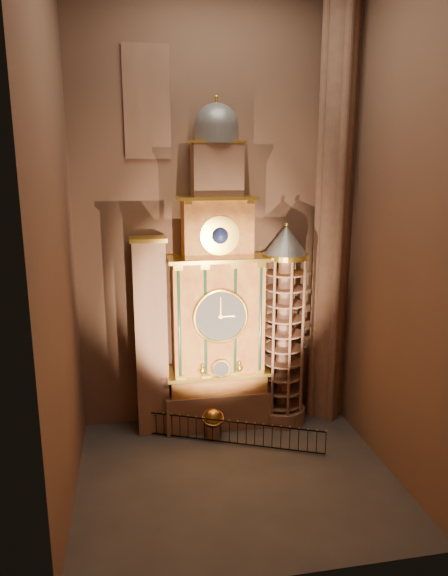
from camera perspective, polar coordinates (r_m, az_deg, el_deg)
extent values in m
plane|color=#383330|center=(24.52, 1.37, -20.13)|extent=(14.00, 14.00, 0.00)
plane|color=brown|center=(26.48, -1.18, 7.86)|extent=(22.00, 0.00, 22.00)
plane|color=brown|center=(20.36, -18.21, 5.57)|extent=(0.00, 22.00, 22.00)
plane|color=brown|center=(23.11, 18.89, 6.36)|extent=(0.00, 22.00, 22.00)
cube|color=#8C634C|center=(28.29, -0.74, -12.94)|extent=(5.60, 2.20, 2.00)
cube|color=maroon|center=(27.66, -0.75, -10.16)|extent=(5.00, 2.00, 1.00)
cube|color=yellow|center=(27.40, -0.74, -9.14)|extent=(5.40, 2.30, 0.18)
cube|color=maroon|center=(26.46, -0.78, -3.18)|extent=(4.60, 2.00, 6.00)
cylinder|color=black|center=(25.39, -5.02, -3.95)|extent=(0.32, 0.32, 5.60)
cylinder|color=black|center=(25.54, -2.11, -3.81)|extent=(0.32, 0.32, 5.60)
cylinder|color=black|center=(25.79, 1.19, -3.63)|extent=(0.32, 0.32, 5.60)
cylinder|color=black|center=(26.07, 4.00, -3.47)|extent=(0.32, 0.32, 5.60)
cube|color=yellow|center=(25.72, -0.78, 3.31)|extent=(5.00, 2.25, 0.18)
cylinder|color=#2D3033|center=(25.43, -0.39, -3.17)|extent=(2.60, 0.12, 2.60)
torus|color=yellow|center=(25.38, -0.37, -3.20)|extent=(2.80, 0.16, 2.80)
cylinder|color=yellow|center=(26.18, -0.33, -8.94)|extent=(0.90, 0.10, 0.90)
sphere|color=yellow|center=(26.11, -2.42, -9.14)|extent=(0.36, 0.36, 0.36)
sphere|color=yellow|center=(26.42, 1.71, -8.85)|extent=(0.36, 0.36, 0.36)
cube|color=maroon|center=(25.56, -0.81, 6.54)|extent=(3.40, 1.80, 3.00)
sphere|color=#0C113D|center=(24.69, -0.45, 5.83)|extent=(0.80, 0.80, 0.80)
cube|color=yellow|center=(25.37, -0.80, 10.00)|extent=(3.80, 2.00, 0.15)
cube|color=#8C634C|center=(25.38, -0.83, 12.83)|extent=(2.40, 1.60, 2.60)
sphere|color=slate|center=(25.45, -0.85, 17.56)|extent=(2.10, 2.10, 2.10)
cylinder|color=yellow|center=(25.54, -0.85, 19.57)|extent=(0.14, 0.14, 0.80)
cube|color=#8C634C|center=(26.44, -8.09, -5.61)|extent=(1.60, 1.40, 10.00)
cube|color=yellow|center=(26.76, -7.91, -9.96)|extent=(1.35, 0.10, 2.10)
cube|color=#471D12|center=(26.70, -7.90, -10.01)|extent=(1.05, 0.04, 1.75)
cube|color=yellow|center=(25.85, -8.09, -4.65)|extent=(1.35, 0.10, 2.10)
cube|color=#471D12|center=(25.79, -8.08, -4.69)|extent=(1.05, 0.04, 1.75)
cube|color=yellow|center=(25.18, -8.28, 0.99)|extent=(1.35, 0.10, 2.10)
cube|color=#471D12|center=(25.12, -8.27, 0.96)|extent=(1.05, 0.04, 1.75)
cube|color=yellow|center=(25.26, -8.46, 5.40)|extent=(1.80, 1.60, 0.20)
cylinder|color=#8C634C|center=(29.03, 6.39, -13.63)|extent=(2.50, 2.50, 0.80)
cylinder|color=#8C634C|center=(27.30, 6.63, -5.18)|extent=(0.70, 0.70, 8.20)
cylinder|color=yellow|center=(26.28, 6.87, 3.55)|extent=(2.40, 2.40, 0.25)
cone|color=slate|center=(26.16, 6.92, 5.27)|extent=(2.30, 2.30, 1.50)
sphere|color=yellow|center=(26.06, 6.97, 7.01)|extent=(0.20, 0.20, 0.20)
cylinder|color=#8C634C|center=(27.20, 12.08, 7.71)|extent=(1.60, 1.60, 22.00)
cylinder|color=#8C634C|center=(27.51, 13.63, 7.70)|extent=(0.44, 0.44, 22.00)
cylinder|color=#8C634C|center=(26.90, 10.49, 7.73)|extent=(0.44, 0.44, 22.00)
cylinder|color=#8C634C|center=(27.93, 11.45, 7.88)|extent=(0.44, 0.44, 22.00)
cylinder|color=#8C634C|center=(26.46, 12.74, 7.54)|extent=(0.44, 0.44, 22.00)
cube|color=navy|center=(26.15, -8.59, 19.73)|extent=(2.00, 0.10, 5.00)
cube|color=#8C634C|center=(26.10, -8.58, 19.74)|extent=(2.20, 0.06, 5.20)
cylinder|color=#8C634C|center=(27.16, -1.22, -15.67)|extent=(0.60, 0.60, 0.70)
sphere|color=#B57A33|center=(26.78, -1.23, -14.17)|extent=(0.90, 0.90, 0.90)
torus|color=#B57A33|center=(26.78, -1.23, -14.17)|extent=(1.17, 1.11, 0.49)
cube|color=black|center=(26.18, 0.60, -14.60)|extent=(8.66, 3.80, 0.05)
cube|color=black|center=(26.74, 0.59, -16.78)|extent=(8.66, 3.80, 0.05)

